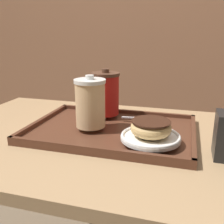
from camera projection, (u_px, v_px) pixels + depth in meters
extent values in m
cube|color=#9E6B4C|center=(155.00, 6.00, 1.65)|extent=(8.00, 0.05, 2.40)
cube|color=tan|center=(100.00, 139.00, 0.78)|extent=(1.01, 0.65, 0.03)
cube|color=#512D1E|center=(112.00, 130.00, 0.79)|extent=(0.48, 0.34, 0.01)
cube|color=#512D1E|center=(93.00, 149.00, 0.63)|extent=(0.48, 0.01, 0.01)
cube|color=#512D1E|center=(125.00, 111.00, 0.93)|extent=(0.48, 0.01, 0.01)
cube|color=#512D1E|center=(42.00, 120.00, 0.84)|extent=(0.01, 0.34, 0.01)
cube|color=#512D1E|center=(193.00, 135.00, 0.72)|extent=(0.01, 0.34, 0.01)
cylinder|color=#E0B784|center=(90.00, 105.00, 0.75)|extent=(0.09, 0.09, 0.13)
cylinder|color=white|center=(89.00, 81.00, 0.73)|extent=(0.09, 0.09, 0.01)
cylinder|color=white|center=(89.00, 77.00, 0.73)|extent=(0.02, 0.02, 0.01)
cylinder|color=red|center=(106.00, 95.00, 0.87)|extent=(0.09, 0.09, 0.13)
cylinder|color=brown|center=(105.00, 74.00, 0.85)|extent=(0.09, 0.09, 0.01)
cylinder|color=brown|center=(105.00, 71.00, 0.84)|extent=(0.02, 0.02, 0.01)
cylinder|color=white|center=(150.00, 138.00, 0.67)|extent=(0.15, 0.15, 0.01)
torus|color=white|center=(151.00, 136.00, 0.67)|extent=(0.15, 0.15, 0.01)
torus|color=#DBB270|center=(151.00, 128.00, 0.67)|extent=(0.10, 0.10, 0.03)
cylinder|color=#381E14|center=(151.00, 121.00, 0.66)|extent=(0.10, 0.10, 0.00)
ellipsoid|color=silver|center=(157.00, 118.00, 0.83)|extent=(0.04, 0.03, 0.01)
cube|color=silver|center=(137.00, 118.00, 0.84)|extent=(0.10, 0.02, 0.00)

